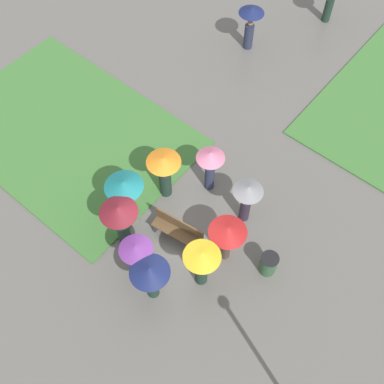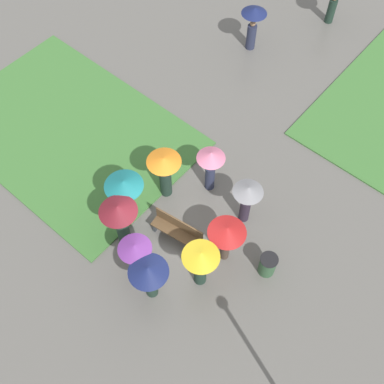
# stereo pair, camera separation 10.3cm
# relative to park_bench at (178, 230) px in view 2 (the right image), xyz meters

# --- Properties ---
(ground_plane) EXTENTS (90.00, 90.00, 0.00)m
(ground_plane) POSITION_rel_park_bench_xyz_m (-0.11, 0.01, -0.47)
(ground_plane) COLOR #66635E
(lawn_patch_near) EXTENTS (8.77, 6.08, 0.06)m
(lawn_patch_near) POSITION_rel_park_bench_xyz_m (-5.81, 0.64, -0.44)
(lawn_patch_near) COLOR #427A38
(lawn_patch_near) RESTS_ON ground_plane
(park_bench) EXTENTS (1.72, 0.66, 0.90)m
(park_bench) POSITION_rel_park_bench_xyz_m (0.00, 0.00, 0.00)
(park_bench) COLOR brown
(park_bench) RESTS_ON ground_plane
(trash_bin) EXTENTS (0.54, 0.54, 0.82)m
(trash_bin) POSITION_rel_park_bench_xyz_m (2.79, 0.87, -0.05)
(trash_bin) COLOR #335638
(trash_bin) RESTS_ON ground_plane
(crowd_person_orange) EXTENTS (1.09, 1.09, 1.92)m
(crowd_person_orange) POSITION_rel_park_bench_xyz_m (-1.40, 1.01, 0.80)
(crowd_person_orange) COLOR #1E3328
(crowd_person_orange) RESTS_ON ground_plane
(crowd_person_yellow) EXTENTS (1.07, 1.07, 1.87)m
(crowd_person_yellow) POSITION_rel_park_bench_xyz_m (1.45, -0.65, 0.86)
(crowd_person_yellow) COLOR #1E3328
(crowd_person_yellow) RESTS_ON ground_plane
(crowd_person_grey) EXTENTS (0.94, 0.94, 1.81)m
(crowd_person_grey) POSITION_rel_park_bench_xyz_m (1.16, 1.89, 0.80)
(crowd_person_grey) COLOR #2D2333
(crowd_person_grey) RESTS_ON ground_plane
(crowd_person_pink) EXTENTS (0.91, 0.91, 1.88)m
(crowd_person_pink) POSITION_rel_park_bench_xyz_m (-0.44, 2.11, 0.87)
(crowd_person_pink) COLOR #282D47
(crowd_person_pink) RESTS_ON ground_plane
(crowd_person_purple) EXTENTS (0.97, 0.97, 1.74)m
(crowd_person_purple) POSITION_rel_park_bench_xyz_m (-0.13, -1.61, 0.75)
(crowd_person_purple) COLOR #282D47
(crowd_person_purple) RESTS_ON ground_plane
(crowd_person_red) EXTENTS (1.13, 1.13, 1.83)m
(crowd_person_red) POSITION_rel_park_bench_xyz_m (1.51, 0.43, 0.99)
(crowd_person_red) COLOR #47382D
(crowd_person_red) RESTS_ON ground_plane
(crowd_person_teal) EXTENTS (1.19, 1.19, 1.93)m
(crowd_person_teal) POSITION_rel_park_bench_xyz_m (-1.73, -0.39, 0.91)
(crowd_person_teal) COLOR #1E3328
(crowd_person_teal) RESTS_ON ground_plane
(crowd_person_maroon) EXTENTS (1.14, 1.14, 2.02)m
(crowd_person_maroon) POSITION_rel_park_bench_xyz_m (-1.21, -1.14, 0.96)
(crowd_person_maroon) COLOR #1E3328
(crowd_person_maroon) RESTS_ON ground_plane
(crowd_person_navy) EXTENTS (1.13, 1.13, 1.80)m
(crowd_person_navy) POSITION_rel_park_bench_xyz_m (0.63, -1.87, 0.89)
(crowd_person_navy) COLOR #1E3328
(crowd_person_navy) RESTS_ON ground_plane
(lone_walker_near_lawn) EXTENTS (1.00, 1.00, 1.91)m
(lone_walker_near_lawn) POSITION_rel_park_bench_xyz_m (-3.50, 8.49, 0.84)
(lone_walker_near_lawn) COLOR #282D47
(lone_walker_near_lawn) RESTS_ON ground_plane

